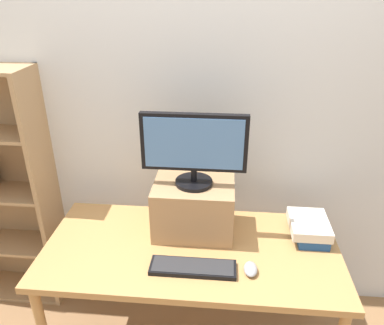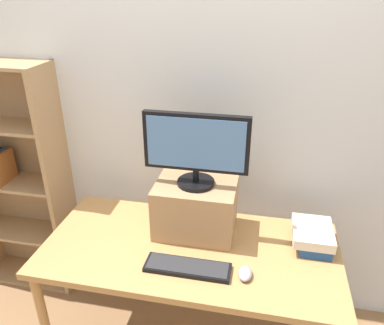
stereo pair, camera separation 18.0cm
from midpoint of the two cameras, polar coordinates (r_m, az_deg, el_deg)
The scene contains 7 objects.
back_wall at distance 2.20m, azimuth -1.17°, elevation 7.68°, with size 7.00×0.08×2.60m.
desk at distance 2.04m, azimuth -2.74°, elevation -14.45°, with size 1.53×0.72×0.74m.
riser_box at distance 2.03m, azimuth -2.30°, elevation -6.88°, with size 0.42×0.32×0.29m.
computer_monitor at distance 1.86m, azimuth -2.50°, elevation 2.27°, with size 0.53×0.19×0.38m.
keyboard at distance 1.85m, azimuth -2.74°, elevation -15.79°, with size 0.41×0.13×0.02m.
computer_mouse at distance 1.85m, azimuth 6.08°, elevation -15.95°, with size 0.06×0.10×0.04m.
book_stack at distance 2.10m, azimuth 15.13°, elevation -9.64°, with size 0.20×0.27×0.10m.
Camera 1 is at (0.15, -1.55, 1.99)m, focal length 35.00 mm.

